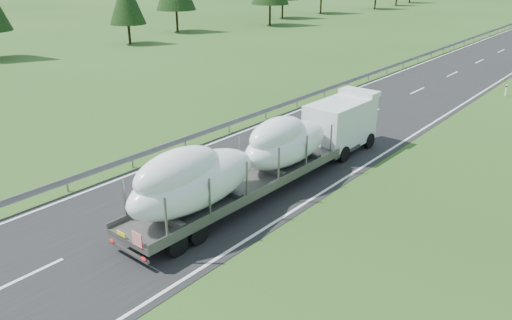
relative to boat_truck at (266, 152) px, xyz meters
The scene contains 2 objects.
ground 3.85m from the boat_truck, 133.49° to the right, with size 400.00×400.00×0.00m, color #274818.
boat_truck is the anchor object (origin of this frame).
Camera 1 is at (16.15, -15.55, 10.71)m, focal length 35.00 mm.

